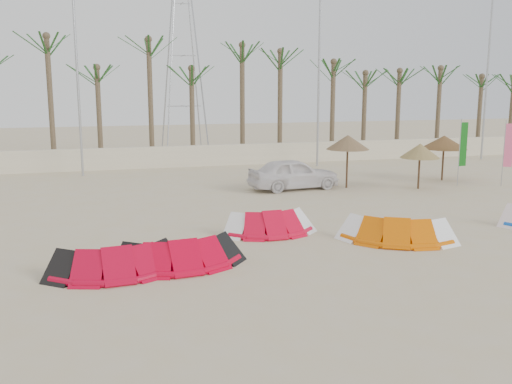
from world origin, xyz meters
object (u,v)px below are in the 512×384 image
object	(u,v)px
kite_orange	(392,227)
parasol_left	(348,142)
kite_red_left	(115,257)
kite_red_right	(268,221)
kite_red_mid	(179,250)
parasol_mid	(420,151)
car	(294,174)
parasol_right	(444,142)

from	to	relation	value
kite_orange	parasol_left	size ratio (longest dim) A/B	1.57
kite_red_left	kite_red_right	size ratio (longest dim) A/B	1.14
kite_red_mid	kite_red_right	size ratio (longest dim) A/B	1.17
kite_red_mid	parasol_mid	bearing A→B (deg)	33.61
car	kite_orange	bearing A→B (deg)	174.38
kite_red_mid	parasol_left	distance (m)	13.95
kite_red_left	parasol_right	distance (m)	20.46
parasol_right	parasol_left	bearing A→B (deg)	-173.23
parasol_left	car	xyz separation A→B (m)	(-2.63, 0.39, -1.49)
kite_orange	kite_red_right	bearing A→B (deg)	151.33
kite_red_left	car	distance (m)	13.69
kite_orange	parasol_mid	xyz separation A→B (m)	(5.92, 7.97, 1.43)
kite_orange	parasol_mid	world-z (taller)	parasol_mid
parasol_left	parasol_right	xyz separation A→B (m)	(5.86, 0.70, -0.22)
kite_red_mid	parasol_mid	size ratio (longest dim) A/B	1.67
kite_red_right	kite_orange	bearing A→B (deg)	-28.67
car	kite_red_left	bearing A→B (deg)	134.34
kite_red_left	parasol_right	bearing A→B (deg)	31.79
kite_red_right	parasol_left	size ratio (longest dim) A/B	1.21
parasol_right	car	xyz separation A→B (m)	(-8.49, -0.30, -1.27)
kite_red_mid	parasol_mid	world-z (taller)	parasol_mid
kite_red_mid	parasol_right	xyz separation A→B (m)	(15.59, 10.53, 1.60)
kite_orange	car	bearing A→B (deg)	89.76
parasol_mid	kite_orange	bearing A→B (deg)	-126.61
kite_red_mid	kite_orange	bearing A→B (deg)	5.33
kite_orange	parasol_right	xyz separation A→B (m)	(8.53, 9.87, 1.60)
parasol_mid	parasol_right	xyz separation A→B (m)	(2.60, 1.90, 0.16)
kite_red_mid	car	world-z (taller)	car
kite_orange	parasol_mid	bearing A→B (deg)	53.39
parasol_left	kite_red_right	bearing A→B (deg)	-131.18
kite_red_left	kite_red_mid	world-z (taller)	same
parasol_right	car	world-z (taller)	parasol_right
kite_red_right	kite_orange	xyz separation A→B (m)	(3.62, -1.98, 0.00)
kite_red_left	parasol_mid	size ratio (longest dim) A/B	1.63
kite_red_mid	car	xyz separation A→B (m)	(7.10, 10.23, 0.33)
kite_red_left	kite_red_right	xyz separation A→B (m)	(5.19, 2.86, -0.00)
kite_red_left	parasol_right	world-z (taller)	parasol_right
kite_red_right	kite_orange	size ratio (longest dim) A/B	0.77
parasol_mid	parasol_right	distance (m)	3.22
kite_red_left	parasol_left	size ratio (longest dim) A/B	1.39
kite_red_right	parasol_mid	world-z (taller)	parasol_mid
kite_red_left	car	bearing A→B (deg)	49.71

